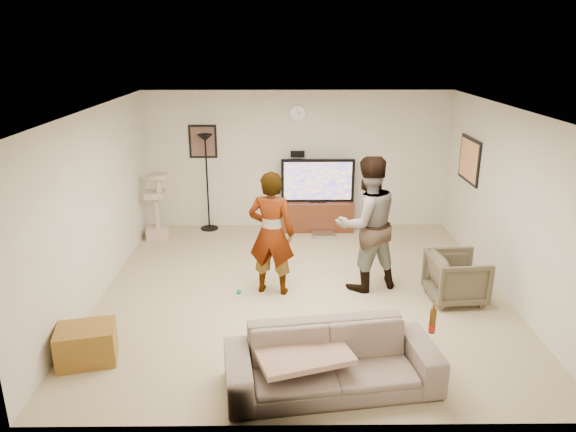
{
  "coord_description": "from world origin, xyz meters",
  "views": [
    {
      "loc": [
        -0.27,
        -6.73,
        3.33
      ],
      "look_at": [
        -0.2,
        0.2,
        1.03
      ],
      "focal_mm": 33.11,
      "sensor_mm": 36.0,
      "label": 1
    }
  ],
  "objects_px": {
    "person_left": "(271,233)",
    "sofa": "(332,360)",
    "tv": "(318,180)",
    "person_right": "(367,224)",
    "floor_lamp": "(207,183)",
    "beer_bottle": "(433,321)",
    "tv_stand": "(317,215)",
    "side_table": "(87,344)",
    "cat_tree": "(156,206)",
    "armchair": "(457,278)"
  },
  "relations": [
    {
      "from": "person_left",
      "to": "sofa",
      "type": "bearing_deg",
      "value": 118.17
    },
    {
      "from": "tv",
      "to": "person_right",
      "type": "height_order",
      "value": "person_right"
    },
    {
      "from": "floor_lamp",
      "to": "person_left",
      "type": "xyz_separation_m",
      "value": [
        1.21,
        -2.58,
        -0.02
      ]
    },
    {
      "from": "sofa",
      "to": "beer_bottle",
      "type": "relative_size",
      "value": 8.43
    },
    {
      "from": "tv_stand",
      "to": "side_table",
      "type": "bearing_deg",
      "value": -123.27
    },
    {
      "from": "floor_lamp",
      "to": "sofa",
      "type": "relative_size",
      "value": 0.83
    },
    {
      "from": "cat_tree",
      "to": "person_right",
      "type": "height_order",
      "value": "person_right"
    },
    {
      "from": "tv_stand",
      "to": "floor_lamp",
      "type": "xyz_separation_m",
      "value": [
        -1.99,
        0.04,
        0.6
      ]
    },
    {
      "from": "cat_tree",
      "to": "person_left",
      "type": "relative_size",
      "value": 0.69
    },
    {
      "from": "tv",
      "to": "cat_tree",
      "type": "xyz_separation_m",
      "value": [
        -2.83,
        -0.42,
        -0.34
      ]
    },
    {
      "from": "tv_stand",
      "to": "sofa",
      "type": "relative_size",
      "value": 0.62
    },
    {
      "from": "armchair",
      "to": "sofa",
      "type": "bearing_deg",
      "value": 131.24
    },
    {
      "from": "cat_tree",
      "to": "sofa",
      "type": "xyz_separation_m",
      "value": [
        2.69,
        -4.27,
        -0.28
      ]
    },
    {
      "from": "tv_stand",
      "to": "person_left",
      "type": "bearing_deg",
      "value": -107.12
    },
    {
      "from": "tv_stand",
      "to": "tv",
      "type": "relative_size",
      "value": 0.99
    },
    {
      "from": "side_table",
      "to": "floor_lamp",
      "type": "bearing_deg",
      "value": 79.76
    },
    {
      "from": "sofa",
      "to": "cat_tree",
      "type": "bearing_deg",
      "value": 114.1
    },
    {
      "from": "tv",
      "to": "armchair",
      "type": "height_order",
      "value": "tv"
    },
    {
      "from": "person_right",
      "to": "cat_tree",
      "type": "bearing_deg",
      "value": -50.71
    },
    {
      "from": "floor_lamp",
      "to": "tv",
      "type": "bearing_deg",
      "value": -1.3
    },
    {
      "from": "tv_stand",
      "to": "floor_lamp",
      "type": "relative_size",
      "value": 0.74
    },
    {
      "from": "person_left",
      "to": "tv",
      "type": "bearing_deg",
      "value": -95.4
    },
    {
      "from": "person_left",
      "to": "floor_lamp",
      "type": "bearing_deg",
      "value": -53.22
    },
    {
      "from": "tv_stand",
      "to": "side_table",
      "type": "xyz_separation_m",
      "value": [
        -2.76,
        -4.2,
        -0.07
      ]
    },
    {
      "from": "sofa",
      "to": "beer_bottle",
      "type": "xyz_separation_m",
      "value": [
        0.97,
        0.0,
        0.43
      ]
    },
    {
      "from": "tv_stand",
      "to": "armchair",
      "type": "bearing_deg",
      "value": -59.17
    },
    {
      "from": "floor_lamp",
      "to": "armchair",
      "type": "xyz_separation_m",
      "value": [
        3.67,
        -2.87,
        -0.55
      ]
    },
    {
      "from": "tv_stand",
      "to": "sofa",
      "type": "distance_m",
      "value": 4.69
    },
    {
      "from": "tv_stand",
      "to": "sofa",
      "type": "bearing_deg",
      "value": -91.79
    },
    {
      "from": "floor_lamp",
      "to": "beer_bottle",
      "type": "distance_m",
      "value": 5.51
    },
    {
      "from": "floor_lamp",
      "to": "beer_bottle",
      "type": "xyz_separation_m",
      "value": [
        2.81,
        -4.74,
        -0.14
      ]
    },
    {
      "from": "tv",
      "to": "beer_bottle",
      "type": "bearing_deg",
      "value": -80.06
    },
    {
      "from": "armchair",
      "to": "tv_stand",
      "type": "bearing_deg",
      "value": 26.42
    },
    {
      "from": "cat_tree",
      "to": "beer_bottle",
      "type": "xyz_separation_m",
      "value": [
        3.66,
        -4.27,
        0.15
      ]
    },
    {
      "from": "tv",
      "to": "sofa",
      "type": "height_order",
      "value": "tv"
    },
    {
      "from": "person_right",
      "to": "side_table",
      "type": "relative_size",
      "value": 3.11
    },
    {
      "from": "armchair",
      "to": "side_table",
      "type": "height_order",
      "value": "armchair"
    },
    {
      "from": "tv",
      "to": "person_left",
      "type": "bearing_deg",
      "value": -107.12
    },
    {
      "from": "beer_bottle",
      "to": "person_left",
      "type": "bearing_deg",
      "value": 126.7
    },
    {
      "from": "tv",
      "to": "person_right",
      "type": "relative_size",
      "value": 0.7
    },
    {
      "from": "cat_tree",
      "to": "tv_stand",
      "type": "bearing_deg",
      "value": 8.45
    },
    {
      "from": "tv",
      "to": "side_table",
      "type": "relative_size",
      "value": 2.16
    },
    {
      "from": "cat_tree",
      "to": "person_left",
      "type": "xyz_separation_m",
      "value": [
        2.05,
        -2.12,
        0.27
      ]
    },
    {
      "from": "tv_stand",
      "to": "person_right",
      "type": "height_order",
      "value": "person_right"
    },
    {
      "from": "cat_tree",
      "to": "armchair",
      "type": "bearing_deg",
      "value": -27.98
    },
    {
      "from": "sofa",
      "to": "side_table",
      "type": "height_order",
      "value": "sofa"
    },
    {
      "from": "person_right",
      "to": "beer_bottle",
      "type": "distance_m",
      "value": 2.32
    },
    {
      "from": "floor_lamp",
      "to": "sofa",
      "type": "distance_m",
      "value": 5.12
    },
    {
      "from": "person_left",
      "to": "person_right",
      "type": "bearing_deg",
      "value": -162.39
    },
    {
      "from": "sofa",
      "to": "floor_lamp",
      "type": "bearing_deg",
      "value": 103.2
    }
  ]
}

